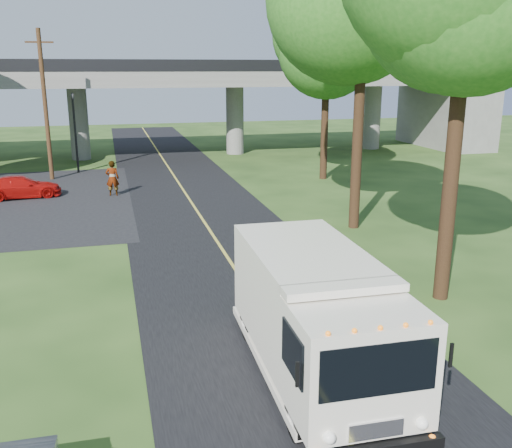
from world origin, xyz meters
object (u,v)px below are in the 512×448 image
object	(u,v)px
traffic_signal	(75,124)
pedestrian	(112,178)
utility_pole	(45,105)
step_van	(316,314)
red_sedan	(21,187)
tree_right_far	(332,40)

from	to	relation	value
traffic_signal	pedestrian	xyz separation A→B (m)	(2.13, -7.81, -2.24)
utility_pole	step_van	size ratio (longest dim) A/B	1.33
red_sedan	step_van	bearing A→B (deg)	-165.39
traffic_signal	tree_right_far	distance (m)	17.18
step_van	red_sedan	xyz separation A→B (m)	(-8.83, 21.21, -0.94)
tree_right_far	red_sedan	distance (m)	19.45
traffic_signal	red_sedan	bearing A→B (deg)	-110.24
utility_pole	pedestrian	size ratio (longest dim) A/B	4.67
tree_right_far	utility_pole	bearing A→B (deg)	166.00
utility_pole	step_van	distance (m)	27.61
traffic_signal	pedestrian	size ratio (longest dim) A/B	2.70
utility_pole	step_van	xyz separation A→B (m)	(7.70, -26.34, -3.07)
traffic_signal	step_van	size ratio (longest dim) A/B	0.77
tree_right_far	step_van	bearing A→B (deg)	-112.10
red_sedan	traffic_signal	bearing A→B (deg)	-28.23
tree_right_far	step_van	xyz separation A→B (m)	(-9.00, -22.17, -6.77)
utility_pole	pedestrian	world-z (taller)	utility_pole
tree_right_far	red_sedan	size ratio (longest dim) A/B	2.71
pedestrian	utility_pole	bearing A→B (deg)	-52.28
traffic_signal	utility_pole	distance (m)	2.86
step_van	red_sedan	bearing A→B (deg)	113.82
red_sedan	pedestrian	bearing A→B (deg)	-106.18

